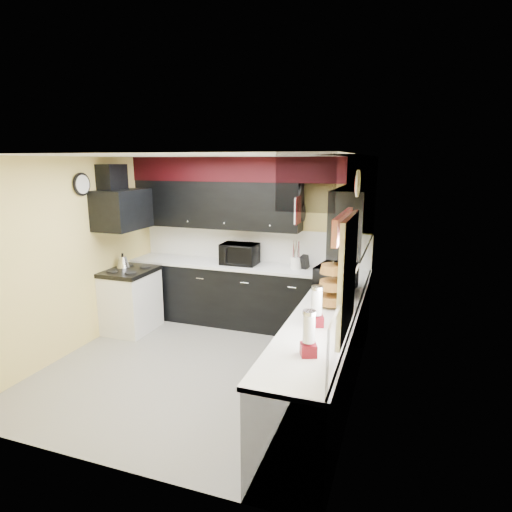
{
  "coord_description": "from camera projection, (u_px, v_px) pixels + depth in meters",
  "views": [
    {
      "loc": [
        2.17,
        -4.27,
        2.45
      ],
      "look_at": [
        0.39,
        0.88,
        1.23
      ],
      "focal_mm": 30.0,
      "sensor_mm": 36.0,
      "label": 1
    }
  ],
  "objects": [
    {
      "name": "counter_back",
      "position": [
        245.0,
        266.0,
        6.35
      ],
      "size": [
        3.62,
        0.64,
        0.04
      ],
      "primitive_type": "cube",
      "color": "white",
      "rests_on": "cab_back"
    },
    {
      "name": "splash_right",
      "position": [
        358.0,
        287.0,
        4.34
      ],
      "size": [
        0.02,
        3.6,
        0.5
      ],
      "primitive_type": "cube",
      "color": "white",
      "rests_on": "counter_right"
    },
    {
      "name": "wall_back",
      "position": [
        252.0,
        240.0,
        6.55
      ],
      "size": [
        3.6,
        0.06,
        2.5
      ],
      "primitive_type": "cube",
      "color": "#E0C666",
      "rests_on": "ground"
    },
    {
      "name": "pan_low",
      "position": [
        303.0,
        213.0,
        6.08
      ],
      "size": [
        0.03,
        0.24,
        0.42
      ],
      "primitive_type": null,
      "color": "black",
      "rests_on": "upper_back"
    },
    {
      "name": "cab_right",
      "position": [
        322.0,
        363.0,
        4.31
      ],
      "size": [
        0.6,
        3.0,
        0.9
      ],
      "primitive_type": "cube",
      "color": "black",
      "rests_on": "ground"
    },
    {
      "name": "cooktop",
      "position": [
        129.0,
        271.0,
        6.15
      ],
      "size": [
        0.62,
        0.77,
        0.06
      ],
      "primitive_type": "cube",
      "color": "black",
      "rests_on": "stove"
    },
    {
      "name": "soffit_right",
      "position": [
        344.0,
        174.0,
        3.98
      ],
      "size": [
        0.36,
        3.24,
        0.35
      ],
      "primitive_type": "cube",
      "color": "black",
      "rests_on": "wall_right"
    },
    {
      "name": "ground",
      "position": [
        202.0,
        368.0,
        5.17
      ],
      "size": [
        3.6,
        3.6,
        0.0
      ],
      "primitive_type": "plane",
      "color": "gray",
      "rests_on": "ground"
    },
    {
      "name": "pan_mid",
      "position": [
        299.0,
        213.0,
        5.83
      ],
      "size": [
        0.03,
        0.28,
        0.46
      ],
      "primitive_type": null,
      "color": "black",
      "rests_on": "upper_back"
    },
    {
      "name": "knife_block",
      "position": [
        304.0,
        262.0,
        6.07
      ],
      "size": [
        0.12,
        0.14,
        0.19
      ],
      "primitive_type": "cube",
      "rotation": [
        0.0,
        0.0,
        -0.29
      ],
      "color": "black",
      "rests_on": "counter_back"
    },
    {
      "name": "upper_back",
      "position": [
        217.0,
        205.0,
        6.43
      ],
      "size": [
        2.6,
        0.35,
        0.7
      ],
      "primitive_type": "cube",
      "color": "black",
      "rests_on": "wall_back"
    },
    {
      "name": "ceiling",
      "position": [
        196.0,
        156.0,
        4.62
      ],
      "size": [
        3.6,
        3.6,
        0.06
      ],
      "primitive_type": "cube",
      "color": "white",
      "rests_on": "wall_back"
    },
    {
      "name": "cut_board",
      "position": [
        298.0,
        210.0,
        5.71
      ],
      "size": [
        0.03,
        0.26,
        0.35
      ],
      "primitive_type": "cube",
      "color": "white",
      "rests_on": "upper_back"
    },
    {
      "name": "wall_right",
      "position": [
        359.0,
        282.0,
        4.32
      ],
      "size": [
        0.06,
        3.6,
        2.5
      ],
      "primitive_type": "cube",
      "color": "#E0C666",
      "rests_on": "ground"
    },
    {
      "name": "microwave",
      "position": [
        336.0,
        278.0,
        5.03
      ],
      "size": [
        0.47,
        0.63,
        0.32
      ],
      "primitive_type": "imported",
      "rotation": [
        0.0,
        0.0,
        1.42
      ],
      "color": "black",
      "rests_on": "counter_right"
    },
    {
      "name": "baskets",
      "position": [
        332.0,
        285.0,
        4.47
      ],
      "size": [
        0.27,
        0.27,
        0.5
      ],
      "primitive_type": null,
      "color": "brown",
      "rests_on": "upper_right"
    },
    {
      "name": "clock",
      "position": [
        82.0,
        184.0,
        5.5
      ],
      "size": [
        0.03,
        0.3,
        0.3
      ],
      "primitive_type": null,
      "color": "black",
      "rests_on": "wall_left"
    },
    {
      "name": "upper_right",
      "position": [
        355.0,
        216.0,
        5.08
      ],
      "size": [
        0.35,
        1.8,
        0.7
      ],
      "primitive_type": "cube",
      "color": "black",
      "rests_on": "wall_right"
    },
    {
      "name": "kettle",
      "position": [
        123.0,
        262.0,
        6.24
      ],
      "size": [
        0.19,
        0.19,
        0.17
      ],
      "primitive_type": null,
      "rotation": [
        0.0,
        0.0,
        -0.06
      ],
      "color": "#B9B8BD",
      "rests_on": "cooktop"
    },
    {
      "name": "hood",
      "position": [
        122.0,
        210.0,
        5.97
      ],
      "size": [
        0.5,
        0.78,
        0.55
      ],
      "primitive_type": "cube",
      "color": "black",
      "rests_on": "wall_left"
    },
    {
      "name": "wall_left",
      "position": [
        72.0,
        256.0,
        5.47
      ],
      "size": [
        0.06,
        3.6,
        2.5
      ],
      "primitive_type": "cube",
      "color": "#E0C666",
      "rests_on": "ground"
    },
    {
      "name": "valance",
      "position": [
        343.0,
        226.0,
        3.36
      ],
      "size": [
        0.04,
        0.88,
        0.2
      ],
      "primitive_type": "cube",
      "color": "red",
      "rests_on": "wall_right"
    },
    {
      "name": "counter_right",
      "position": [
        323.0,
        319.0,
        4.21
      ],
      "size": [
        0.64,
        3.02,
        0.04
      ],
      "primitive_type": "cube",
      "color": "white",
      "rests_on": "cab_right"
    },
    {
      "name": "soffit_back",
      "position": [
        247.0,
        169.0,
        6.15
      ],
      "size": [
        3.6,
        0.36,
        0.35
      ],
      "primitive_type": "cube",
      "color": "black",
      "rests_on": "wall_back"
    },
    {
      "name": "dispenser_a",
      "position": [
        317.0,
        308.0,
        3.96
      ],
      "size": [
        0.16,
        0.16,
        0.35
      ],
      "primitive_type": null,
      "rotation": [
        0.0,
        0.0,
        0.34
      ],
      "color": "#5C0C07",
      "rests_on": "counter_right"
    },
    {
      "name": "utensil_crock",
      "position": [
        296.0,
        263.0,
        6.09
      ],
      "size": [
        0.18,
        0.18,
        0.17
      ],
      "primitive_type": "cylinder",
      "rotation": [
        0.0,
        0.0,
        -0.16
      ],
      "color": "white",
      "rests_on": "counter_back"
    },
    {
      "name": "toaster_oven",
      "position": [
        239.0,
        254.0,
        6.34
      ],
      "size": [
        0.53,
        0.45,
        0.31
      ],
      "primitive_type": "imported",
      "rotation": [
        0.0,
        0.0,
        0.01
      ],
      "color": "black",
      "rests_on": "counter_back"
    },
    {
      "name": "pan_top",
      "position": [
        301.0,
        194.0,
        5.9
      ],
      "size": [
        0.03,
        0.22,
        0.4
      ],
      "primitive_type": null,
      "color": "black",
      "rests_on": "upper_back"
    },
    {
      "name": "cab_back",
      "position": [
        245.0,
        296.0,
        6.45
      ],
      "size": [
        3.6,
        0.6,
        0.9
      ],
      "primitive_type": "cube",
      "color": "black",
      "rests_on": "ground"
    },
    {
      "name": "hood_duct",
      "position": [
        112.0,
        179.0,
        5.92
      ],
      "size": [
        0.24,
        0.4,
        0.4
      ],
      "primitive_type": "cube",
      "color": "black",
      "rests_on": "wall_left"
    },
    {
      "name": "splash_back",
      "position": [
        252.0,
        244.0,
        6.56
      ],
      "size": [
        3.6,
        0.02,
        0.5
      ],
      "primitive_type": "cube",
      "color": "white",
      "rests_on": "counter_back"
    },
    {
      "name": "stove",
      "position": [
        131.0,
        302.0,
        6.25
      ],
      "size": [
        0.6,
        0.75,
        0.86
      ],
      "primitive_type": "cube",
      "color": "white",
      "rests_on": "ground"
    },
    {
      "name": "deco_plate",
      "position": [
        358.0,
        184.0,
        3.79
      ],
      "size": [
        0.03,
        0.24,
        0.24
      ],
      "primitive_type": null,
      "color": "white",
      "rests_on": "wall_right"
    },
    {
      "name": "window",
      "position": [
        348.0,
        275.0,
        3.43
      ],
      "size": [
        0.03,
        0.86,
        0.96
      ],
      "primitive_type": null,
      "color": "white",
      "rests_on": "wall_right"
    },
    {
      "name": "dispenser_b",
      "position": [
        309.0,
        336.0,
        3.35
      ],
      "size": [
        0.16,
        0.16,
        0.33
      ],
      "primitive_type": null,
      "rotation": [
        0.0,
        0.0,
        0.38
      ],
      "color": "#62000B",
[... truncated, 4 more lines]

